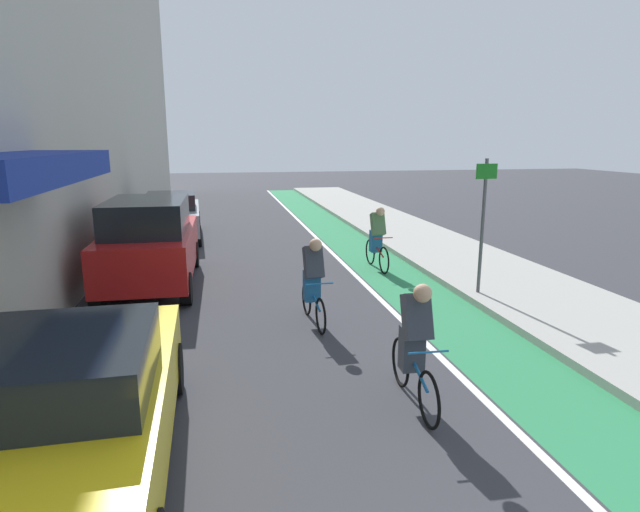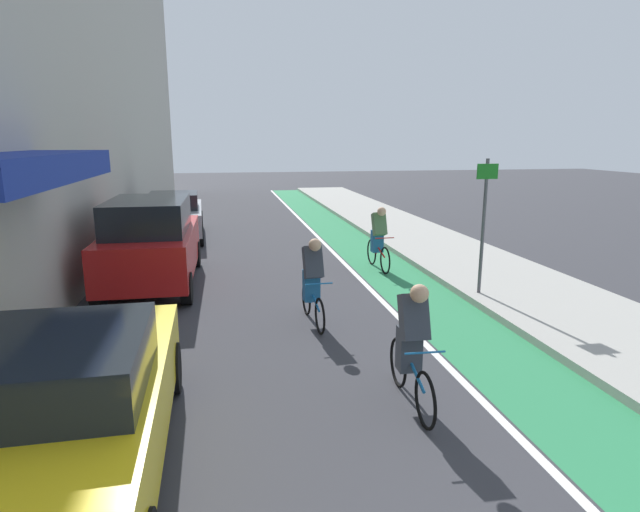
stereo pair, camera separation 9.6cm
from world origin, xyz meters
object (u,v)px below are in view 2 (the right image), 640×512
at_px(cyclist_mid, 313,280).
at_px(cyclist_trailing, 378,236).
at_px(parked_sedan_yellow_cab, 58,406).
at_px(parked_sedan_silver, 175,215).
at_px(parked_suv_red, 151,242).
at_px(street_sign_post, 484,215).
at_px(cyclist_lead, 412,340).

relative_size(cyclist_mid, cyclist_trailing, 0.97).
bearing_deg(cyclist_mid, cyclist_trailing, 57.67).
bearing_deg(parked_sedan_yellow_cab, parked_sedan_silver, 90.00).
bearing_deg(parked_sedan_silver, parked_suv_red, -90.02).
xyz_separation_m(parked_sedan_yellow_cab, cyclist_mid, (3.12, 3.89, 0.02)).
bearing_deg(parked_suv_red, street_sign_post, -18.87).
bearing_deg(cyclist_lead, cyclist_mid, 102.62).
bearing_deg(street_sign_post, cyclist_mid, -167.41).
xyz_separation_m(parked_suv_red, street_sign_post, (6.77, -2.31, 0.75)).
xyz_separation_m(cyclist_lead, street_sign_post, (2.96, 3.92, 0.92)).
bearing_deg(cyclist_mid, parked_sedan_silver, 108.81).
relative_size(cyclist_lead, cyclist_trailing, 0.99).
bearing_deg(cyclist_lead, cyclist_trailing, 76.41).
distance_m(cyclist_mid, street_sign_post, 3.86).
height_order(parked_suv_red, street_sign_post, street_sign_post).
relative_size(cyclist_trailing, street_sign_post, 0.63).
bearing_deg(parked_suv_red, cyclist_lead, -58.53).
height_order(parked_sedan_yellow_cab, street_sign_post, street_sign_post).
height_order(cyclist_mid, street_sign_post, street_sign_post).
bearing_deg(street_sign_post, parked_sedan_silver, 129.07).
xyz_separation_m(parked_sedan_silver, cyclist_lead, (3.81, -12.25, 0.06)).
bearing_deg(parked_sedan_yellow_cab, cyclist_trailing, 54.28).
xyz_separation_m(parked_sedan_silver, cyclist_trailing, (5.45, -5.46, 0.06)).
relative_size(cyclist_lead, cyclist_mid, 1.02).
distance_m(parked_sedan_silver, cyclist_lead, 12.83).
bearing_deg(street_sign_post, cyclist_trailing, 114.55).
bearing_deg(parked_sedan_silver, cyclist_trailing, -45.03).
xyz_separation_m(cyclist_mid, street_sign_post, (3.65, 0.81, 0.96)).
bearing_deg(parked_sedan_silver, cyclist_lead, -72.72).
distance_m(cyclist_lead, street_sign_post, 4.99).
bearing_deg(street_sign_post, parked_sedan_yellow_cab, -145.18).
bearing_deg(cyclist_mid, street_sign_post, 12.59).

